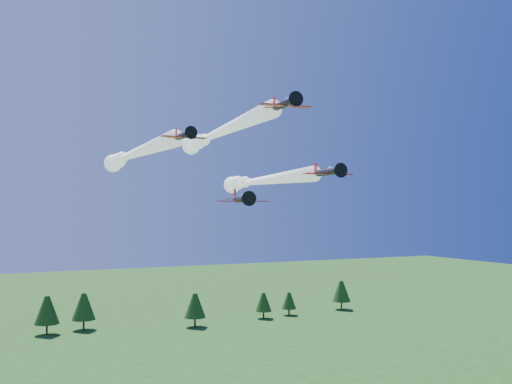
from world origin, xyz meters
name	(u,v)px	position (x,y,z in m)	size (l,w,h in m)	color
plane_lead	(218,133)	(0.86, 18.92, 51.31)	(9.05, 52.18, 3.70)	black
plane_left	(132,154)	(-11.89, 29.00, 47.91)	(6.32, 51.45, 3.70)	black
plane_right	(260,181)	(12.67, 26.59, 43.51)	(8.52, 49.43, 3.70)	black
plane_slot	(241,199)	(-0.14, 6.42, 39.43)	(8.18, 8.92, 2.86)	black
treeline	(69,311)	(-12.50, 109.69, 7.00)	(177.45, 20.52, 11.73)	#382314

